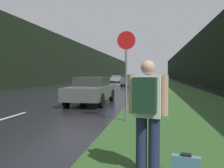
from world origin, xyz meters
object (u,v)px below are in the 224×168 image
Objects in this scene: car_passing_far at (129,80)px; suitcase at (186,167)px; stop_sign at (126,68)px; hitchhiker_with_backpack at (147,110)px; car_passing_near at (91,90)px; car_oncoming at (117,79)px.

suitcase is at bearing 97.72° from car_passing_far.
suitcase is (1.41, -4.15, -1.61)m from stop_sign.
stop_sign is 0.70× the size of car_passing_far.
car_passing_far is (-2.41, 24.06, -1.01)m from stop_sign.
hitchhiker_with_backpack reaches higher than car_passing_near.
stop_sign is 0.74× the size of car_oncoming.
suitcase is 0.10× the size of car_passing_far.
car_passing_near is 1.05× the size of car_passing_far.
hitchhiker_with_backpack is (0.82, -4.16, -0.75)m from stop_sign.
suitcase is (0.59, 0.01, -0.86)m from hitchhiker_with_backpack.
car_passing_far is (0.00, 19.58, 0.04)m from car_passing_near.
car_oncoming is at bearing 112.32° from suitcase.
stop_sign is 6.81× the size of suitcase.
stop_sign reaches higher than car_passing_far.
hitchhiker_with_backpack is at bearing 110.48° from car_passing_near.
car_passing_far is 14.37m from car_oncoming.
car_passing_near is at bearing 90.00° from car_passing_far.
suitcase is at bearing 12.97° from hitchhiker_with_backpack.
hitchhiker_with_backpack reaches higher than car_passing_far.
suitcase is 0.10× the size of car_passing_near.
hitchhiker_with_backpack is 1.05m from suitcase.
car_passing_near is 19.58m from car_passing_far.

